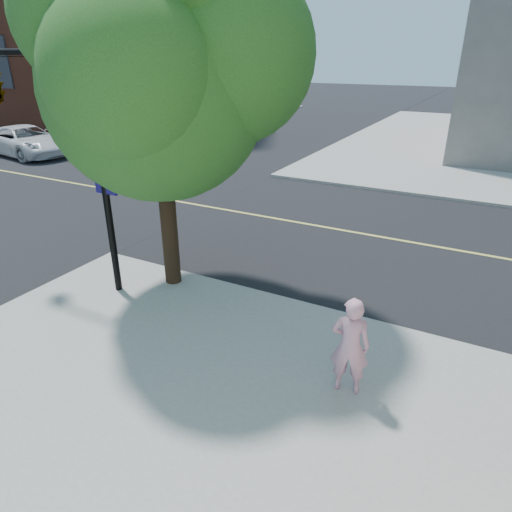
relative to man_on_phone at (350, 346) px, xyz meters
The scene contains 8 objects.
ground 6.20m from the man_on_phone, 160.00° to the left, with size 140.00×140.00×0.00m, color black.
road_ew 8.81m from the man_on_phone, 131.14° to the left, with size 140.00×9.00×0.01m, color black.
sidewalk_nw 37.21m from the man_on_phone, 140.63° to the left, with size 26.00×25.00×0.12m, color #A2A19B.
church 33.28m from the man_on_phone, 142.04° to the left, with size 15.20×12.00×14.40m.
man_on_phone is the anchor object (origin of this frame).
street_tree 5.88m from the man_on_phone, 159.46° to the left, with size 5.20×4.73×6.90m.
signal_pole 8.21m from the man_on_phone, behind, with size 4.24×0.48×4.80m.
car_a 21.45m from the man_on_phone, 154.31° to the left, with size 2.37×5.15×1.43m, color white.
Camera 1 is at (7.10, -7.42, 4.68)m, focal length 31.78 mm.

